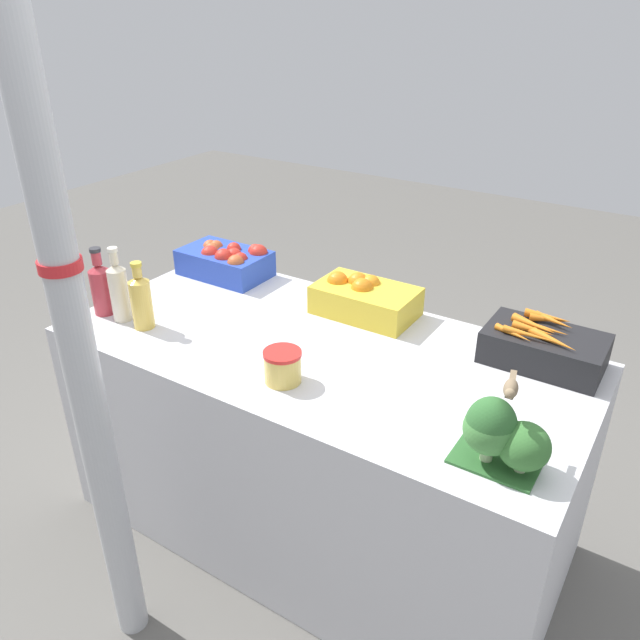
{
  "coord_description": "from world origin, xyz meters",
  "views": [
    {
      "loc": [
        1.01,
        -1.57,
        1.89
      ],
      "look_at": [
        0.0,
        0.0,
        0.92
      ],
      "focal_mm": 35.0,
      "sensor_mm": 36.0,
      "label": 1
    }
  ],
  "objects_px": {
    "broccoli_pile": "(500,434)",
    "juice_bottle_ruby": "(101,287)",
    "orange_crate": "(364,297)",
    "sparrow_bird": "(511,389)",
    "apple_crate": "(227,260)",
    "juice_bottle_cloudy": "(119,290)",
    "juice_bottle_golden": "(141,300)",
    "pickle_jar": "(283,366)",
    "carrot_crate": "(544,347)",
    "support_pole": "(69,308)"
  },
  "relations": [
    {
      "from": "broccoli_pile",
      "to": "juice_bottle_ruby",
      "type": "relative_size",
      "value": 0.92
    },
    {
      "from": "orange_crate",
      "to": "sparrow_bird",
      "type": "distance_m",
      "value": 0.91
    },
    {
      "from": "orange_crate",
      "to": "apple_crate",
      "type": "bearing_deg",
      "value": -179.73
    },
    {
      "from": "apple_crate",
      "to": "juice_bottle_cloudy",
      "type": "bearing_deg",
      "value": -96.45
    },
    {
      "from": "juice_bottle_ruby",
      "to": "juice_bottle_golden",
      "type": "distance_m",
      "value": 0.21
    },
    {
      "from": "broccoli_pile",
      "to": "juice_bottle_golden",
      "type": "height_order",
      "value": "juice_bottle_golden"
    },
    {
      "from": "broccoli_pile",
      "to": "sparrow_bird",
      "type": "relative_size",
      "value": 1.78
    },
    {
      "from": "pickle_jar",
      "to": "juice_bottle_golden",
      "type": "bearing_deg",
      "value": 178.26
    },
    {
      "from": "carrot_crate",
      "to": "sparrow_bird",
      "type": "distance_m",
      "value": 0.57
    },
    {
      "from": "pickle_jar",
      "to": "sparrow_bird",
      "type": "bearing_deg",
      "value": 0.07
    },
    {
      "from": "juice_bottle_golden",
      "to": "pickle_jar",
      "type": "relative_size",
      "value": 2.09
    },
    {
      "from": "juice_bottle_ruby",
      "to": "pickle_jar",
      "type": "distance_m",
      "value": 0.85
    },
    {
      "from": "support_pole",
      "to": "juice_bottle_ruby",
      "type": "relative_size",
      "value": 9.13
    },
    {
      "from": "apple_crate",
      "to": "juice_bottle_golden",
      "type": "distance_m",
      "value": 0.53
    },
    {
      "from": "apple_crate",
      "to": "support_pole",
      "type": "bearing_deg",
      "value": -69.66
    },
    {
      "from": "broccoli_pile",
      "to": "apple_crate",
      "type": "bearing_deg",
      "value": 157.55
    },
    {
      "from": "juice_bottle_cloudy",
      "to": "pickle_jar",
      "type": "height_order",
      "value": "juice_bottle_cloudy"
    },
    {
      "from": "support_pole",
      "to": "broccoli_pile",
      "type": "relative_size",
      "value": 9.95
    },
    {
      "from": "support_pole",
      "to": "juice_bottle_cloudy",
      "type": "xyz_separation_m",
      "value": [
        -0.44,
        0.5,
        -0.25
      ]
    },
    {
      "from": "broccoli_pile",
      "to": "sparrow_bird",
      "type": "distance_m",
      "value": 0.12
    },
    {
      "from": "support_pole",
      "to": "orange_crate",
      "type": "height_order",
      "value": "support_pole"
    },
    {
      "from": "apple_crate",
      "to": "juice_bottle_cloudy",
      "type": "relative_size",
      "value": 1.33
    },
    {
      "from": "juice_bottle_cloudy",
      "to": "apple_crate",
      "type": "bearing_deg",
      "value": 83.55
    },
    {
      "from": "juice_bottle_ruby",
      "to": "broccoli_pile",
      "type": "bearing_deg",
      "value": -1.55
    },
    {
      "from": "orange_crate",
      "to": "carrot_crate",
      "type": "height_order",
      "value": "orange_crate"
    },
    {
      "from": "carrot_crate",
      "to": "juice_bottle_ruby",
      "type": "xyz_separation_m",
      "value": [
        -1.5,
        -0.53,
        0.05
      ]
    },
    {
      "from": "support_pole",
      "to": "juice_bottle_ruby",
      "type": "xyz_separation_m",
      "value": [
        -0.54,
        0.5,
        -0.26
      ]
    },
    {
      "from": "carrot_crate",
      "to": "juice_bottle_ruby",
      "type": "height_order",
      "value": "juice_bottle_ruby"
    },
    {
      "from": "juice_bottle_ruby",
      "to": "juice_bottle_cloudy",
      "type": "xyz_separation_m",
      "value": [
        0.1,
        0.0,
        0.01
      ]
    },
    {
      "from": "carrot_crate",
      "to": "sparrow_bird",
      "type": "bearing_deg",
      "value": -85.55
    },
    {
      "from": "broccoli_pile",
      "to": "support_pole",
      "type": "bearing_deg",
      "value": -155.42
    },
    {
      "from": "juice_bottle_ruby",
      "to": "juice_bottle_golden",
      "type": "height_order",
      "value": "juice_bottle_ruby"
    },
    {
      "from": "juice_bottle_ruby",
      "to": "juice_bottle_golden",
      "type": "relative_size",
      "value": 1.04
    },
    {
      "from": "apple_crate",
      "to": "orange_crate",
      "type": "relative_size",
      "value": 1.0
    },
    {
      "from": "juice_bottle_golden",
      "to": "juice_bottle_ruby",
      "type": "bearing_deg",
      "value": 180.0
    },
    {
      "from": "apple_crate",
      "to": "carrot_crate",
      "type": "relative_size",
      "value": 1.0
    },
    {
      "from": "juice_bottle_cloudy",
      "to": "juice_bottle_golden",
      "type": "relative_size",
      "value": 1.12
    },
    {
      "from": "apple_crate",
      "to": "juice_bottle_cloudy",
      "type": "height_order",
      "value": "juice_bottle_cloudy"
    },
    {
      "from": "broccoli_pile",
      "to": "sparrow_bird",
      "type": "bearing_deg",
      "value": 83.57
    },
    {
      "from": "carrot_crate",
      "to": "pickle_jar",
      "type": "distance_m",
      "value": 0.85
    },
    {
      "from": "support_pole",
      "to": "pickle_jar",
      "type": "relative_size",
      "value": 19.78
    },
    {
      "from": "juice_bottle_golden",
      "to": "pickle_jar",
      "type": "xyz_separation_m",
      "value": [
        0.64,
        -0.02,
        -0.05
      ]
    },
    {
      "from": "carrot_crate",
      "to": "juice_bottle_cloudy",
      "type": "bearing_deg",
      "value": -159.33
    },
    {
      "from": "orange_crate",
      "to": "carrot_crate",
      "type": "distance_m",
      "value": 0.67
    },
    {
      "from": "broccoli_pile",
      "to": "juice_bottle_golden",
      "type": "relative_size",
      "value": 0.95
    },
    {
      "from": "apple_crate",
      "to": "pickle_jar",
      "type": "height_order",
      "value": "apple_crate"
    },
    {
      "from": "juice_bottle_cloudy",
      "to": "carrot_crate",
      "type": "bearing_deg",
      "value": 20.67
    },
    {
      "from": "support_pole",
      "to": "carrot_crate",
      "type": "bearing_deg",
      "value": 46.95
    },
    {
      "from": "juice_bottle_cloudy",
      "to": "pickle_jar",
      "type": "bearing_deg",
      "value": -1.47
    },
    {
      "from": "apple_crate",
      "to": "juice_bottle_golden",
      "type": "relative_size",
      "value": 1.49
    }
  ]
}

